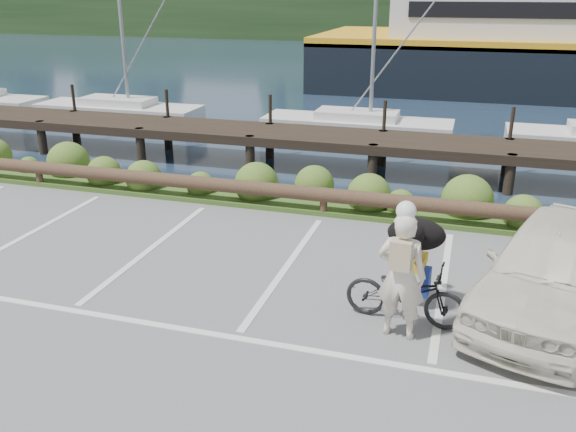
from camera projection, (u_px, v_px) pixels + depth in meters
The scene contains 8 objects.
ground at pixel (246, 324), 8.63m from camera, with size 72.00×72.00×0.00m, color #5B5B5E.
harbor_backdrop at pixel (462, 25), 78.78m from camera, with size 170.00×160.00×30.00m.
vegetation_strip at pixel (331, 202), 13.36m from camera, with size 34.00×1.60×0.10m, color #3D5B21.
log_rail at pixel (323, 215), 12.75m from camera, with size 32.00×0.30×0.60m, color #443021, non-canonical shape.
bicycle at pixel (405, 293), 8.55m from camera, with size 0.59×1.70×0.89m, color black.
cyclist at pixel (401, 276), 8.04m from camera, with size 0.65×0.43×1.79m, color beige.
dog at pixel (416, 234), 8.78m from camera, with size 0.84×0.41×0.48m, color black.
parked_car at pixel (556, 268), 8.66m from camera, with size 1.70×4.22×1.44m, color silver.
Camera 1 is at (2.75, -7.05, 4.46)m, focal length 38.00 mm.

